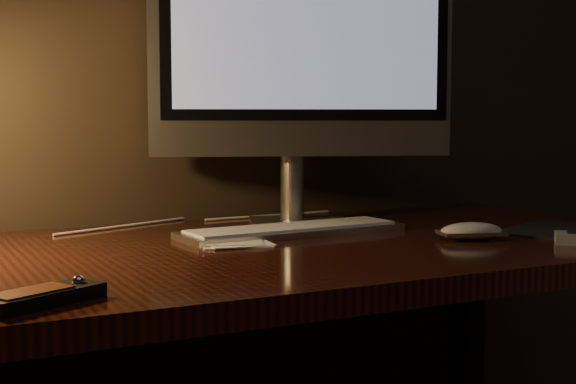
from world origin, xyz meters
name	(u,v)px	position (x,y,z in m)	size (l,w,h in m)	color
desk	(239,309)	(0.00, 1.93, 0.62)	(1.60, 0.75, 0.75)	#3C160D
monitor	(301,38)	(0.20, 2.06, 1.14)	(0.59, 0.26, 0.65)	silver
keyboard	(292,230)	(0.12, 1.95, 0.76)	(0.45, 0.13, 0.02)	silver
mousepad	(566,230)	(0.62, 1.74, 0.75)	(0.26, 0.20, 0.00)	black
mouse	(471,234)	(0.38, 1.74, 0.76)	(0.12, 0.06, 0.02)	white
media_remote	(44,296)	(-0.41, 1.57, 0.76)	(0.16, 0.11, 0.03)	black
papers	(237,244)	(-0.03, 1.87, 0.75)	(0.12, 0.08, 0.01)	white
cable	(203,221)	(0.03, 2.19, 0.75)	(0.01, 0.01, 0.65)	white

